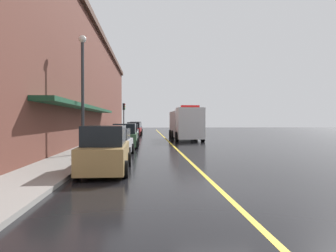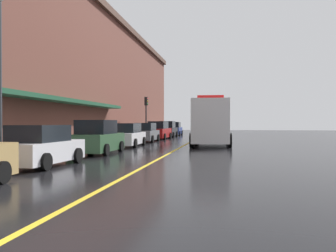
{
  "view_description": "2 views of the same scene",
  "coord_description": "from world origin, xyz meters",
  "px_view_note": "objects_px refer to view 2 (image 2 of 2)",
  "views": [
    {
      "loc": [
        -2.23,
        -8.92,
        2.11
      ],
      "look_at": [
        -0.4,
        16.68,
        1.64
      ],
      "focal_mm": 32.61,
      "sensor_mm": 36.0,
      "label": 1
    },
    {
      "loc": [
        3.18,
        -3.97,
        1.71
      ],
      "look_at": [
        -1.65,
        25.33,
        1.44
      ],
      "focal_mm": 38.3,
      "sensor_mm": 36.0,
      "label": 2
    }
  ],
  "objects_px": {
    "parked_car_4": "(146,133)",
    "parked_car_1": "(41,147)",
    "parked_car_6": "(168,130)",
    "box_truck": "(211,123)",
    "parking_meter_1": "(24,138)",
    "parked_car_2": "(98,138)",
    "parking_meter_3": "(44,137)",
    "parked_car_7": "(174,129)",
    "parking_meter_0": "(159,128)",
    "parked_car_3": "(128,136)",
    "traffic_light_near": "(146,109)",
    "parked_car_5": "(159,131)",
    "parking_meter_2": "(151,128)"
  },
  "relations": [
    {
      "from": "parking_meter_2",
      "to": "parking_meter_3",
      "type": "xyz_separation_m",
      "value": [
        0.0,
        -23.99,
        0.0
      ]
    },
    {
      "from": "parked_car_1",
      "to": "traffic_light_near",
      "type": "relative_size",
      "value": 0.97
    },
    {
      "from": "box_truck",
      "to": "traffic_light_near",
      "type": "relative_size",
      "value": 2.01
    },
    {
      "from": "parked_car_6",
      "to": "traffic_light_near",
      "type": "distance_m",
      "value": 5.97
    },
    {
      "from": "parked_car_3",
      "to": "parking_meter_0",
      "type": "bearing_deg",
      "value": 2.55
    },
    {
      "from": "parking_meter_1",
      "to": "parking_meter_2",
      "type": "bearing_deg",
      "value": 90.0
    },
    {
      "from": "parked_car_1",
      "to": "parking_meter_0",
      "type": "height_order",
      "value": "parked_car_1"
    },
    {
      "from": "parked_car_5",
      "to": "parking_meter_3",
      "type": "distance_m",
      "value": 21.19
    },
    {
      "from": "parked_car_4",
      "to": "parked_car_5",
      "type": "height_order",
      "value": "parked_car_5"
    },
    {
      "from": "parked_car_2",
      "to": "parked_car_4",
      "type": "xyz_separation_m",
      "value": [
        -0.15,
        12.47,
        -0.07
      ]
    },
    {
      "from": "parking_meter_2",
      "to": "parked_car_6",
      "type": "bearing_deg",
      "value": 61.42
    },
    {
      "from": "parked_car_7",
      "to": "parking_meter_3",
      "type": "height_order",
      "value": "parked_car_7"
    },
    {
      "from": "parked_car_2",
      "to": "traffic_light_near",
      "type": "bearing_deg",
      "value": 4.2
    },
    {
      "from": "parked_car_1",
      "to": "parking_meter_1",
      "type": "relative_size",
      "value": 3.14
    },
    {
      "from": "parked_car_5",
      "to": "parking_meter_2",
      "type": "xyz_separation_m",
      "value": [
        -1.46,
        2.85,
        0.19
      ]
    },
    {
      "from": "parked_car_3",
      "to": "parked_car_6",
      "type": "height_order",
      "value": "parked_car_6"
    },
    {
      "from": "parked_car_2",
      "to": "parking_meter_1",
      "type": "xyz_separation_m",
      "value": [
        -1.48,
        -4.81,
        0.2
      ]
    },
    {
      "from": "parked_car_7",
      "to": "parking_meter_1",
      "type": "relative_size",
      "value": 3.14
    },
    {
      "from": "parked_car_4",
      "to": "traffic_light_near",
      "type": "height_order",
      "value": "traffic_light_near"
    },
    {
      "from": "parked_car_6",
      "to": "parked_car_1",
      "type": "bearing_deg",
      "value": -179.41
    },
    {
      "from": "parked_car_3",
      "to": "parked_car_5",
      "type": "relative_size",
      "value": 0.99
    },
    {
      "from": "parked_car_5",
      "to": "parking_meter_1",
      "type": "distance_m",
      "value": 22.84
    },
    {
      "from": "parked_car_7",
      "to": "box_truck",
      "type": "bearing_deg",
      "value": -164.07
    },
    {
      "from": "parking_meter_0",
      "to": "parking_meter_3",
      "type": "height_order",
      "value": "same"
    },
    {
      "from": "parked_car_3",
      "to": "parked_car_4",
      "type": "relative_size",
      "value": 1.08
    },
    {
      "from": "traffic_light_near",
      "to": "parked_car_1",
      "type": "bearing_deg",
      "value": -87.02
    },
    {
      "from": "parked_car_4",
      "to": "parking_meter_0",
      "type": "distance_m",
      "value": 13.24
    },
    {
      "from": "parked_car_5",
      "to": "parking_meter_2",
      "type": "height_order",
      "value": "parked_car_5"
    },
    {
      "from": "parking_meter_0",
      "to": "parking_meter_2",
      "type": "height_order",
      "value": "same"
    },
    {
      "from": "parked_car_1",
      "to": "parking_meter_0",
      "type": "bearing_deg",
      "value": 4.47
    },
    {
      "from": "parking_meter_0",
      "to": "parking_meter_1",
      "type": "distance_m",
      "value": 30.45
    },
    {
      "from": "parked_car_5",
      "to": "parking_meter_1",
      "type": "bearing_deg",
      "value": 178.15
    },
    {
      "from": "parked_car_4",
      "to": "parking_meter_1",
      "type": "distance_m",
      "value": 17.33
    },
    {
      "from": "parked_car_2",
      "to": "parking_meter_0",
      "type": "relative_size",
      "value": 3.24
    },
    {
      "from": "box_truck",
      "to": "parking_meter_1",
      "type": "distance_m",
      "value": 15.66
    },
    {
      "from": "parking_meter_0",
      "to": "parking_meter_1",
      "type": "height_order",
      "value": "same"
    },
    {
      "from": "parked_car_6",
      "to": "parking_meter_3",
      "type": "bearing_deg",
      "value": 177.75
    },
    {
      "from": "parked_car_3",
      "to": "parked_car_5",
      "type": "height_order",
      "value": "parked_car_5"
    },
    {
      "from": "parked_car_2",
      "to": "parking_meter_3",
      "type": "xyz_separation_m",
      "value": [
        -1.48,
        -3.15,
        0.2
      ]
    },
    {
      "from": "parked_car_2",
      "to": "parking_meter_3",
      "type": "relative_size",
      "value": 3.24
    },
    {
      "from": "parked_car_1",
      "to": "parked_car_6",
      "type": "relative_size",
      "value": 0.99
    },
    {
      "from": "parked_car_1",
      "to": "parking_meter_3",
      "type": "height_order",
      "value": "parked_car_1"
    },
    {
      "from": "parking_meter_1",
      "to": "parked_car_1",
      "type": "bearing_deg",
      "value": -36.01
    },
    {
      "from": "parked_car_3",
      "to": "parking_meter_1",
      "type": "height_order",
      "value": "parked_car_3"
    },
    {
      "from": "parked_car_1",
      "to": "parked_car_6",
      "type": "distance_m",
      "value": 29.33
    },
    {
      "from": "parked_car_4",
      "to": "box_truck",
      "type": "relative_size",
      "value": 0.51
    },
    {
      "from": "box_truck",
      "to": "parking_meter_0",
      "type": "bearing_deg",
      "value": -157.47
    },
    {
      "from": "parking_meter_1",
      "to": "parking_meter_3",
      "type": "relative_size",
      "value": 1.0
    },
    {
      "from": "parking_meter_0",
      "to": "parked_car_3",
      "type": "bearing_deg",
      "value": -85.77
    },
    {
      "from": "parked_car_4",
      "to": "parked_car_1",
      "type": "bearing_deg",
      "value": 179.54
    }
  ]
}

